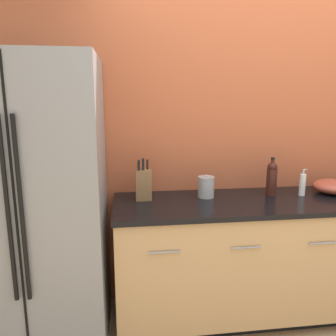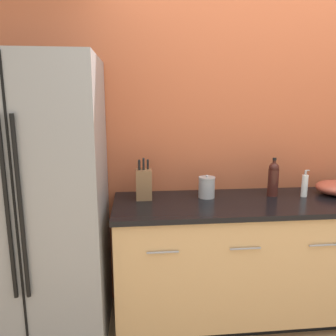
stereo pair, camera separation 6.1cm
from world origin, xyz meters
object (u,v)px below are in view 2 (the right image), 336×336
at_px(knife_block, 144,184).
at_px(soap_dispenser, 305,185).
at_px(refrigerator, 36,206).
at_px(wine_bottle, 273,178).
at_px(mixing_bowl, 335,188).
at_px(steel_canister, 207,187).

bearing_deg(knife_block, soap_dispenser, -2.30).
bearing_deg(refrigerator, knife_block, 11.73).
height_order(knife_block, wine_bottle, knife_block).
relative_size(refrigerator, mixing_bowl, 6.76).
height_order(wine_bottle, soap_dispenser, wine_bottle).
relative_size(soap_dispenser, steel_canister, 1.19).
relative_size(steel_canister, mixing_bowl, 0.61).
bearing_deg(steel_canister, mixing_bowl, -1.31).
height_order(wine_bottle, steel_canister, wine_bottle).
height_order(soap_dispenser, mixing_bowl, soap_dispenser).
xyz_separation_m(wine_bottle, steel_canister, (-0.50, 0.01, -0.06)).
bearing_deg(refrigerator, mixing_bowl, 3.36).
height_order(steel_canister, mixing_bowl, steel_canister).
distance_m(refrigerator, wine_bottle, 1.69).
height_order(wine_bottle, mixing_bowl, wine_bottle).
xyz_separation_m(refrigerator, soap_dispenser, (1.91, 0.10, 0.06)).
xyz_separation_m(soap_dispenser, mixing_bowl, (0.26, 0.03, -0.03)).
height_order(knife_block, soap_dispenser, knife_block).
distance_m(refrigerator, soap_dispenser, 1.92).
height_order(refrigerator, wine_bottle, refrigerator).
distance_m(soap_dispenser, mixing_bowl, 0.26).
distance_m(refrigerator, steel_canister, 1.19).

